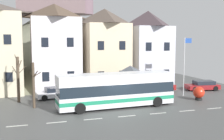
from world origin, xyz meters
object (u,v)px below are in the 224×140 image
object	(u,v)px
hilltop_castle	(50,41)
townhouse_03	(148,48)
pedestrian_01	(169,92)
transit_bus	(116,90)
bus_shelter	(130,71)
bare_tree_00	(34,85)
flagpole	(185,62)
pedestrian_00	(171,95)
townhouse_02	(105,49)
harbour_buoy	(199,93)
parked_car_03	(158,86)
bare_tree_02	(18,79)
parked_car_00	(56,93)
parked_car_02	(203,85)
townhouse_01	(55,47)
public_bench	(114,90)

from	to	relation	value
hilltop_castle	townhouse_03	bearing A→B (deg)	-54.54
pedestrian_01	transit_bus	bearing A→B (deg)	-164.90
bus_shelter	bare_tree_00	bearing A→B (deg)	-169.93
townhouse_03	flagpole	world-z (taller)	townhouse_03
pedestrian_00	townhouse_02	bearing A→B (deg)	109.35
harbour_buoy	bare_tree_00	bearing A→B (deg)	173.87
parked_car_03	flagpole	bearing A→B (deg)	-65.63
parked_car_03	flagpole	world-z (taller)	flagpole
parked_car_03	bare_tree_02	size ratio (longest dim) A/B	0.83
pedestrian_01	flagpole	size ratio (longest dim) A/B	0.22
parked_car_03	parked_car_00	bearing A→B (deg)	-179.01
pedestrian_01	townhouse_02	bearing A→B (deg)	116.61
bus_shelter	parked_car_03	xyz separation A→B (m)	(4.76, 2.40, -2.32)
parked_car_02	harbour_buoy	xyz separation A→B (m)	(-4.14, -5.05, 0.21)
bus_shelter	townhouse_01	bearing A→B (deg)	136.31
pedestrian_00	bare_tree_00	size ratio (longest dim) A/B	0.35
parked_car_02	pedestrian_01	size ratio (longest dim) A/B	2.94
townhouse_01	flagpole	size ratio (longest dim) A/B	1.63
harbour_buoy	pedestrian_01	bearing A→B (deg)	151.10
parked_car_00	townhouse_01	bearing A→B (deg)	-103.91
pedestrian_00	bare_tree_00	bearing A→B (deg)	171.21
hilltop_castle	transit_bus	xyz separation A→B (m)	(3.74, -28.54, -4.71)
parked_car_00	public_bench	xyz separation A→B (m)	(7.08, 0.36, -0.14)
townhouse_02	pedestrian_00	xyz separation A→B (m)	(3.95, -11.26, -4.56)
pedestrian_00	pedestrian_01	world-z (taller)	pedestrian_00
hilltop_castle	parked_car_02	xyz separation A→B (m)	(17.49, -23.17, -5.79)
hilltop_castle	pedestrian_00	size ratio (longest dim) A/B	26.58
townhouse_01	public_bench	size ratio (longest dim) A/B	7.00
harbour_buoy	bare_tree_00	world-z (taller)	bare_tree_00
transit_bus	parked_car_03	distance (m)	10.18
parked_car_02	harbour_buoy	world-z (taller)	harbour_buoy
parked_car_00	bare_tree_02	bearing A→B (deg)	5.89
hilltop_castle	parked_car_02	world-z (taller)	hilltop_castle
bus_shelter	bare_tree_02	bearing A→B (deg)	174.54
bus_shelter	parked_car_03	distance (m)	5.82
townhouse_02	hilltop_castle	xyz separation A→B (m)	(-5.85, 17.22, 1.03)
townhouse_03	public_bench	world-z (taller)	townhouse_03
public_bench	parked_car_02	bearing A→B (deg)	-5.57
bus_shelter	parked_car_00	size ratio (longest dim) A/B	0.83
townhouse_01	bare_tree_02	bearing A→B (deg)	-126.42
townhouse_02	bus_shelter	world-z (taller)	townhouse_02
townhouse_01	public_bench	xyz separation A→B (m)	(6.49, -4.84, -5.10)
parked_car_00	bare_tree_00	world-z (taller)	bare_tree_00
transit_bus	flagpole	world-z (taller)	flagpole
parked_car_00	parked_car_03	world-z (taller)	parked_car_03
flagpole	bare_tree_02	world-z (taller)	flagpole
transit_bus	pedestrian_00	world-z (taller)	transit_bus
townhouse_03	hilltop_castle	bearing A→B (deg)	125.46
parked_car_00	townhouse_03	bearing A→B (deg)	-166.87
townhouse_02	harbour_buoy	world-z (taller)	townhouse_02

